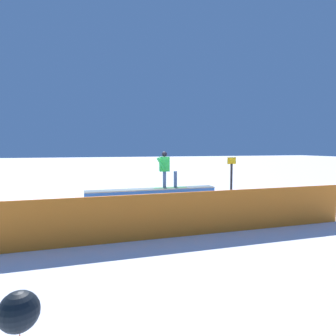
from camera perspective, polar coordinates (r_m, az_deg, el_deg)
ground_plane at (r=12.06m, az=-3.11°, el=-7.50°), size 120.00×120.00×0.00m
grind_box at (r=12.00m, az=-3.12°, el=-5.95°), size 5.39×0.67×0.73m
snowboarder at (r=12.02m, az=-0.40°, el=-0.00°), size 1.42×0.42×1.51m
safety_fence at (r=8.05m, az=3.79°, el=-9.00°), size 10.36×0.21×1.21m
trail_marker at (r=12.99m, az=12.32°, el=-2.00°), size 0.40×0.10×1.99m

